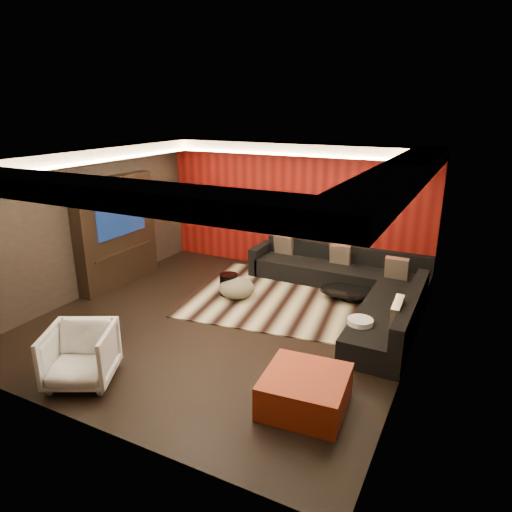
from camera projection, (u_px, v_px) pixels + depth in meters
The scene contains 26 objects.
floor at pixel (225, 322), 7.80m from camera, with size 6.00×6.00×0.02m, color black.
ceiling at pixel (221, 154), 6.91m from camera, with size 6.00×6.00×0.02m, color silver.
wall_back at pixel (294, 208), 9.90m from camera, with size 6.00×0.02×2.80m, color black.
wall_left at pixel (86, 223), 8.64m from camera, with size 0.02×6.00×2.80m, color black.
wall_right at pixel (417, 273), 6.06m from camera, with size 0.02×6.00×2.80m, color black.
red_feature_wall at pixel (293, 208), 9.87m from camera, with size 5.98×0.05×2.78m, color #6B0C0A.
soffit_back at pixel (289, 148), 9.23m from camera, with size 6.00×0.60×0.22m, color silver.
soffit_front at pixel (84, 190), 4.66m from camera, with size 6.00×0.60×0.22m, color silver.
soffit_left at pixel (90, 154), 8.10m from camera, with size 0.60×4.80×0.22m, color silver.
soffit_right at pixel (403, 174), 5.79m from camera, with size 0.60×4.80×0.22m, color silver.
cove_back at pixel (283, 154), 8.97m from camera, with size 4.80×0.08×0.04m, color #FFD899.
cove_front at pixel (109, 194), 4.98m from camera, with size 4.80×0.08×0.04m, color #FFD899.
cove_left at pixel (105, 160), 7.99m from camera, with size 0.08×4.80×0.04m, color #FFD899.
cove_right at pixel (376, 179), 5.96m from camera, with size 0.08×4.80×0.04m, color #FFD899.
tv_surround at pixel (117, 231), 9.18m from camera, with size 0.30×2.00×2.20m, color black.
tv_screen at pixel (121, 215), 9.00m from camera, with size 0.04×1.30×0.80m, color black.
tv_shelf at pixel (124, 251), 9.23m from camera, with size 0.04×1.60×0.04m, color black.
rug at pixel (299, 299), 8.67m from camera, with size 4.00×3.00×0.02m, color beige.
coffee_table at pixel (352, 294), 8.63m from camera, with size 1.20×1.20×0.20m, color black.
drum_stool at pixel (229, 284), 8.81m from camera, with size 0.35×0.35×0.41m, color black.
striped_pouf at pixel (237, 288), 8.68m from camera, with size 0.68×0.68×0.37m, color beige.
white_side_table at pixel (359, 333), 6.89m from camera, with size 0.38×0.38×0.48m, color white.
orange_ottoman at pixel (305, 391), 5.53m from camera, with size 0.99×0.99×0.44m, color maroon.
armchair at pixel (81, 355), 6.00m from camera, with size 0.83×0.86×0.78m, color silver.
sectional_sofa at pixel (355, 288), 8.55m from camera, with size 3.65×3.50×0.75m.
throw_pillows at pixel (349, 266), 8.62m from camera, with size 3.14×2.80×0.50m.
Camera 1 is at (3.66, -6.04, 3.52)m, focal length 32.00 mm.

